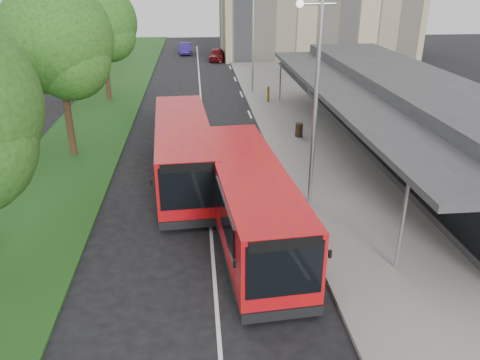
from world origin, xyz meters
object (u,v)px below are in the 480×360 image
at_px(lamp_post_far, 252,34).
at_px(car_near, 217,54).
at_px(tree_far, 101,27).
at_px(bus_main, 249,202).
at_px(bus_second, 184,151).
at_px(tree_mid, 58,46).
at_px(litter_bin, 299,130).
at_px(lamp_post_near, 314,94).
at_px(bollard, 268,94).
at_px(car_far, 186,49).

relative_size(lamp_post_far, car_near, 2.01).
bearing_deg(tree_far, lamp_post_far, 4.87).
height_order(bus_main, bus_second, bus_second).
bearing_deg(tree_mid, lamp_post_far, 49.32).
xyz_separation_m(bus_main, car_near, (0.74, 38.59, -0.75)).
relative_size(tree_mid, tree_far, 1.05).
bearing_deg(lamp_post_far, litter_bin, -82.78).
distance_m(tree_mid, lamp_post_near, 13.21).
distance_m(tree_mid, tree_far, 12.00).
relative_size(tree_far, bollard, 7.43).
xyz_separation_m(tree_mid, bollard, (12.02, 9.86, -4.96)).
distance_m(lamp_post_far, car_far, 22.49).
distance_m(bus_main, litter_bin, 11.65).
height_order(bus_second, car_far, bus_second).
bearing_deg(car_far, bus_main, -84.63).
xyz_separation_m(bus_second, litter_bin, (6.60, 5.44, -0.91)).
bearing_deg(lamp_post_far, car_near, 96.95).
distance_m(bus_main, car_near, 38.61).
bearing_deg(bus_main, car_far, 89.26).
bearing_deg(bus_main, bollard, 74.94).
distance_m(car_near, car_far, 6.25).
xyz_separation_m(lamp_post_far, litter_bin, (1.45, -11.48, -4.17)).
distance_m(lamp_post_far, litter_bin, 12.30).
bearing_deg(car_far, lamp_post_far, -73.83).
height_order(bus_second, bollard, bus_second).
relative_size(lamp_post_near, litter_bin, 10.07).
bearing_deg(bus_main, tree_far, 107.06).
bearing_deg(bus_second, car_near, 81.19).
bearing_deg(bus_main, lamp_post_far, 78.64).
relative_size(lamp_post_near, lamp_post_far, 1.00).
xyz_separation_m(bus_main, litter_bin, (4.17, 10.84, -0.88)).
bearing_deg(car_far, lamp_post_near, -80.70).
bearing_deg(tree_far, bollard, -10.09).
bearing_deg(car_near, bus_main, -85.11).
relative_size(tree_far, lamp_post_far, 1.04).
distance_m(tree_far, bus_main, 23.31).
bearing_deg(tree_far, tree_mid, -90.00).
height_order(litter_bin, car_near, car_near).
xyz_separation_m(bus_main, bus_second, (-2.43, 5.40, 0.03)).
xyz_separation_m(tree_mid, lamp_post_near, (11.13, -7.05, -0.95)).
bearing_deg(lamp_post_far, tree_far, -175.13).
xyz_separation_m(bus_second, car_near, (3.17, 33.19, -0.78)).
bearing_deg(tree_far, car_far, 75.93).
height_order(tree_far, lamp_post_far, tree_far).
bearing_deg(tree_mid, bollard, 39.35).
height_order(bus_main, bollard, bus_main).
height_order(bus_second, litter_bin, bus_second).
bearing_deg(tree_mid, tree_far, 90.00).
distance_m(tree_mid, lamp_post_far, 17.10).
xyz_separation_m(tree_far, bollard, (12.02, -2.14, -4.68)).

